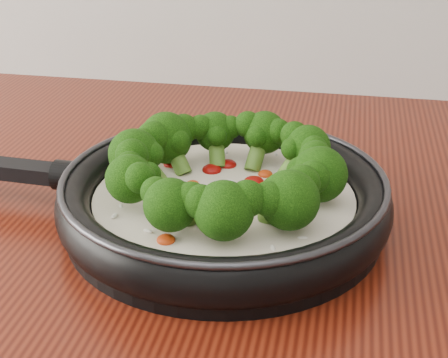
# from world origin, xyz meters

# --- Properties ---
(skillet) EXTENTS (0.51, 0.34, 0.09)m
(skillet) POSITION_xyz_m (-0.10, 1.06, 0.94)
(skillet) COLOR black
(skillet) RESTS_ON counter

